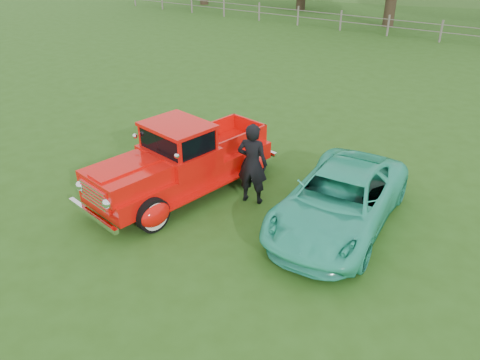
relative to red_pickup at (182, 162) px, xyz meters
The scene contains 6 objects.
ground 1.50m from the red_pickup, 53.28° to the right, with size 140.00×140.00×0.00m, color #285015.
distant_hills 58.78m from the red_pickup, 93.25° to the left, with size 116.00×60.00×18.00m.
fence_line 20.99m from the red_pickup, 87.92° to the left, with size 48.00×0.12×1.20m.
red_pickup is the anchor object (origin of this frame).
teal_sedan 3.78m from the red_pickup, 11.79° to the left, with size 2.04×4.43×1.23m, color #30C29D.
man 1.73m from the red_pickup, 19.43° to the left, with size 0.71×0.46×1.94m, color black.
Camera 1 is at (6.02, -6.36, 5.69)m, focal length 35.00 mm.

